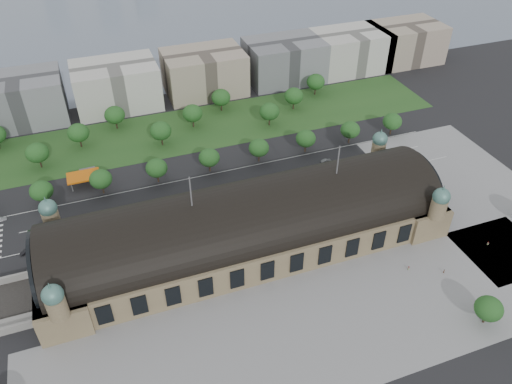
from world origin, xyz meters
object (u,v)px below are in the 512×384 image
object	(u,v)px
traffic_car_4	(211,194)
traffic_car_6	(366,159)
traffic_car_2	(41,242)
traffic_car_1	(1,219)
bus_mid	(219,202)
bus_east	(249,189)
parked_car_0	(25,252)
pedestrian_5	(488,243)
parked_car_6	(177,217)
parked_car_4	(123,230)
petrol_station	(86,175)
parked_car_1	(87,245)
bus_west	(208,197)
parked_car_2	(60,251)
pedestrian_0	(409,268)
pedestrian_1	(444,271)
parked_car_5	(160,226)
parked_car_3	(92,244)
traffic_car_5	(326,161)

from	to	relation	value
traffic_car_4	traffic_car_6	size ratio (longest dim) A/B	0.71
traffic_car_2	traffic_car_1	bearing A→B (deg)	-150.60
bus_mid	bus_east	bearing A→B (deg)	-74.14
parked_car_0	pedestrian_5	xyz separation A→B (m)	(166.51, -55.93, 0.12)
traffic_car_6	parked_car_6	size ratio (longest dim) A/B	0.99
parked_car_0	parked_car_4	world-z (taller)	parked_car_4
traffic_car_6	bus_mid	distance (m)	75.89
petrol_station	traffic_car_1	xyz separation A→B (m)	(-35.20, -16.60, -2.31)
traffic_car_4	parked_car_1	bearing A→B (deg)	-72.70
bus_east	bus_west	bearing A→B (deg)	87.27
traffic_car_1	parked_car_2	xyz separation A→B (m)	(21.52, -27.69, 0.16)
parked_car_1	parked_car_4	size ratio (longest dim) A/B	1.22
traffic_car_1	parked_car_0	xyz separation A→B (m)	(9.10, -23.69, 0.01)
parked_car_0	bus_mid	size ratio (longest dim) A/B	0.31
traffic_car_4	bus_mid	xyz separation A→B (m)	(1.40, -7.79, 1.13)
petrol_station	traffic_car_6	xyz separation A→B (m)	(125.92, -29.22, -2.20)
traffic_car_1	parked_car_6	distance (m)	71.18
traffic_car_2	pedestrian_0	distance (m)	138.50
pedestrian_5	parked_car_4	bearing A→B (deg)	-143.70
parked_car_2	parked_car_6	world-z (taller)	parked_car_2
bus_east	pedestrian_1	distance (m)	85.47
parked_car_5	pedestrian_1	xyz separation A→B (m)	(91.02, -59.84, 0.17)
traffic_car_1	bus_east	world-z (taller)	bus_east
traffic_car_2	bus_east	xyz separation A→B (m)	(86.01, 3.63, 0.80)
parked_car_1	bus_west	distance (m)	52.11
traffic_car_1	bus_west	size ratio (longest dim) A/B	0.29
parked_car_1	parked_car_6	bearing A→B (deg)	68.93
parked_car_3	traffic_car_1	bearing A→B (deg)	-156.71
parked_car_6	pedestrian_5	size ratio (longest dim) A/B	3.52
parked_car_1	parked_car_3	world-z (taller)	parked_car_1
traffic_car_2	bus_west	world-z (taller)	bus_west
bus_east	pedestrian_0	world-z (taller)	bus_east
petrol_station	parked_car_4	xyz separation A→B (m)	(10.24, -40.28, -2.23)
traffic_car_1	pedestrian_0	xyz separation A→B (m)	(139.56, -80.37, 0.20)
traffic_car_6	bus_east	xyz separation A→B (m)	(-60.35, -4.07, 0.85)
traffic_car_5	parked_car_4	xyz separation A→B (m)	(-97.25, -16.14, -0.09)
traffic_car_2	parked_car_4	world-z (taller)	traffic_car_2
bus_mid	traffic_car_5	bearing A→B (deg)	-77.91
traffic_car_1	traffic_car_6	bearing A→B (deg)	-89.83
bus_west	pedestrian_1	world-z (taller)	bus_west
bus_east	bus_mid	bearing A→B (deg)	104.72
petrol_station	traffic_car_6	bearing A→B (deg)	-13.06
bus_west	pedestrian_0	distance (m)	85.73
parked_car_3	bus_mid	bearing A→B (deg)	70.04
traffic_car_5	traffic_car_6	xyz separation A→B (m)	(18.42, -5.07, -0.06)
parked_car_4	pedestrian_0	bearing A→B (deg)	25.59
bus_east	pedestrian_0	distance (m)	74.58
parked_car_3	bus_mid	world-z (taller)	bus_mid
traffic_car_4	parked_car_3	size ratio (longest dim) A/B	1.02
petrol_station	parked_car_0	distance (m)	48.05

